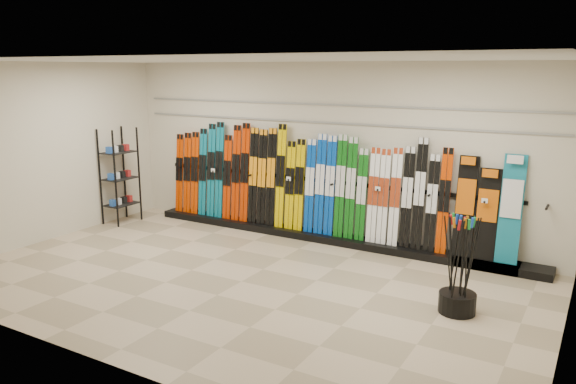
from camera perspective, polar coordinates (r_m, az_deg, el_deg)
The scene contains 13 objects.
floor at distance 7.91m, azimuth -4.75°, elevation -9.04°, with size 8.00×8.00×0.00m, color gray.
back_wall at distance 9.61m, azimuth 3.63°, elevation 4.11°, with size 8.00×8.00×0.00m, color beige.
left_wall at distance 10.29m, azimuth -23.56°, elevation 3.65°, with size 5.00×5.00×0.00m, color beige.
right_wall at distance 6.18m, azimuth 27.10°, elevation -1.97°, with size 5.00×5.00×0.00m, color beige.
ceiling at distance 7.36m, azimuth -5.18°, elevation 13.25°, with size 8.00×8.00×0.00m, color silver.
ski_rack_base at distance 9.64m, azimuth 4.13°, elevation -4.65°, with size 8.00×0.40×0.12m, color black.
skis at distance 9.76m, azimuth 0.59°, elevation 0.96°, with size 5.37×0.18×1.83m.
snowboards at distance 8.73m, azimuth 19.68°, elevation -1.73°, with size 0.95×0.24×1.58m.
accessory_rack at distance 11.08m, azimuth -16.72°, elevation 1.59°, with size 0.40×0.60×1.80m, color black.
pole_bin at distance 7.20m, azimuth 16.80°, elevation -10.71°, with size 0.44×0.44×0.25m, color black.
ski_poles at distance 7.02m, azimuth 17.00°, elevation -7.07°, with size 0.41×0.33×1.18m.
slatwall_rail_0 at distance 9.53m, azimuth 3.62°, elevation 7.07°, with size 7.60×0.02×0.03m, color gray.
slatwall_rail_1 at distance 9.51m, azimuth 3.65°, elevation 8.87°, with size 7.60×0.02×0.03m, color gray.
Camera 1 is at (4.24, -6.01, 2.90)m, focal length 35.00 mm.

